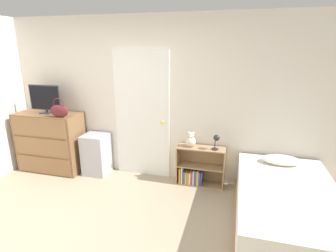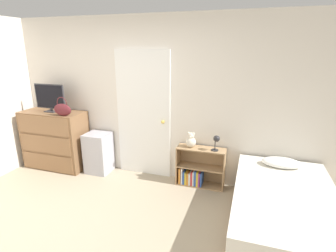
{
  "view_description": "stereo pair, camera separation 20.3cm",
  "coord_description": "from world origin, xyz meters",
  "px_view_note": "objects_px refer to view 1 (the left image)",
  "views": [
    {
      "loc": [
        1.58,
        -1.93,
        2.08
      ],
      "look_at": [
        0.61,
        1.67,
        0.95
      ],
      "focal_mm": 28.0,
      "sensor_mm": 36.0,
      "label": 1
    },
    {
      "loc": [
        1.77,
        -1.87,
        2.08
      ],
      "look_at": [
        0.61,
        1.67,
        0.95
      ],
      "focal_mm": 28.0,
      "sensor_mm": 36.0,
      "label": 2
    }
  ],
  "objects_px": {
    "dresser": "(51,142)",
    "tv": "(45,99)",
    "bed": "(286,209)",
    "storage_bin": "(97,154)",
    "desk_lamp": "(216,139)",
    "bookshelf": "(197,170)",
    "teddy_bear": "(191,140)",
    "handbag": "(59,111)"
  },
  "relations": [
    {
      "from": "bookshelf",
      "to": "desk_lamp",
      "type": "relative_size",
      "value": 3.08
    },
    {
      "from": "handbag",
      "to": "desk_lamp",
      "type": "distance_m",
      "value": 2.47
    },
    {
      "from": "handbag",
      "to": "dresser",
      "type": "bearing_deg",
      "value": 156.13
    },
    {
      "from": "dresser",
      "to": "teddy_bear",
      "type": "height_order",
      "value": "dresser"
    },
    {
      "from": "teddy_bear",
      "to": "desk_lamp",
      "type": "distance_m",
      "value": 0.39
    },
    {
      "from": "handbag",
      "to": "bed",
      "type": "bearing_deg",
      "value": -9.11
    },
    {
      "from": "desk_lamp",
      "to": "tv",
      "type": "bearing_deg",
      "value": -178.44
    },
    {
      "from": "teddy_bear",
      "to": "bed",
      "type": "xyz_separation_m",
      "value": [
        1.27,
        -0.82,
        -0.44
      ]
    },
    {
      "from": "dresser",
      "to": "bed",
      "type": "height_order",
      "value": "dresser"
    },
    {
      "from": "tv",
      "to": "handbag",
      "type": "xyz_separation_m",
      "value": [
        0.38,
        -0.18,
        -0.14
      ]
    },
    {
      "from": "teddy_bear",
      "to": "tv",
      "type": "bearing_deg",
      "value": -177.34
    },
    {
      "from": "tv",
      "to": "handbag",
      "type": "height_order",
      "value": "tv"
    },
    {
      "from": "storage_bin",
      "to": "bed",
      "type": "bearing_deg",
      "value": -14.76
    },
    {
      "from": "bed",
      "to": "dresser",
      "type": "bearing_deg",
      "value": 169.32
    },
    {
      "from": "dresser",
      "to": "bed",
      "type": "bearing_deg",
      "value": -10.68
    },
    {
      "from": "handbag",
      "to": "bed",
      "type": "xyz_separation_m",
      "value": [
        3.32,
        -0.53,
        -0.84
      ]
    },
    {
      "from": "dresser",
      "to": "tv",
      "type": "bearing_deg",
      "value": 136.02
    },
    {
      "from": "storage_bin",
      "to": "desk_lamp",
      "type": "xyz_separation_m",
      "value": [
        1.98,
        0.03,
        0.44
      ]
    },
    {
      "from": "dresser",
      "to": "bookshelf",
      "type": "relative_size",
      "value": 1.5
    },
    {
      "from": "bookshelf",
      "to": "desk_lamp",
      "type": "bearing_deg",
      "value": -8.63
    },
    {
      "from": "handbag",
      "to": "teddy_bear",
      "type": "relative_size",
      "value": 1.35
    },
    {
      "from": "dresser",
      "to": "storage_bin",
      "type": "distance_m",
      "value": 0.84
    },
    {
      "from": "teddy_bear",
      "to": "bookshelf",
      "type": "bearing_deg",
      "value": 2.77
    },
    {
      "from": "dresser",
      "to": "desk_lamp",
      "type": "height_order",
      "value": "dresser"
    },
    {
      "from": "tv",
      "to": "bed",
      "type": "height_order",
      "value": "tv"
    },
    {
      "from": "dresser",
      "to": "desk_lamp",
      "type": "distance_m",
      "value": 2.82
    },
    {
      "from": "storage_bin",
      "to": "bookshelf",
      "type": "xyz_separation_m",
      "value": [
        1.7,
        0.07,
        -0.1
      ]
    },
    {
      "from": "tv",
      "to": "handbag",
      "type": "bearing_deg",
      "value": -24.74
    },
    {
      "from": "storage_bin",
      "to": "bed",
      "type": "distance_m",
      "value": 2.96
    },
    {
      "from": "handbag",
      "to": "teddy_bear",
      "type": "bearing_deg",
      "value": 8.04
    },
    {
      "from": "tv",
      "to": "bed",
      "type": "bearing_deg",
      "value": -10.83
    },
    {
      "from": "desk_lamp",
      "to": "bed",
      "type": "bearing_deg",
      "value": -41.43
    },
    {
      "from": "storage_bin",
      "to": "desk_lamp",
      "type": "distance_m",
      "value": 2.02
    },
    {
      "from": "handbag",
      "to": "teddy_bear",
      "type": "xyz_separation_m",
      "value": [
        2.05,
        0.29,
        -0.4
      ]
    },
    {
      "from": "handbag",
      "to": "bed",
      "type": "height_order",
      "value": "handbag"
    },
    {
      "from": "handbag",
      "to": "bookshelf",
      "type": "xyz_separation_m",
      "value": [
        2.16,
        0.29,
        -0.88
      ]
    },
    {
      "from": "handbag",
      "to": "bookshelf",
      "type": "relative_size",
      "value": 0.44
    },
    {
      "from": "storage_bin",
      "to": "teddy_bear",
      "type": "xyz_separation_m",
      "value": [
        1.59,
        0.07,
        0.38
      ]
    },
    {
      "from": "desk_lamp",
      "to": "bed",
      "type": "xyz_separation_m",
      "value": [
        0.89,
        -0.79,
        -0.5
      ]
    },
    {
      "from": "dresser",
      "to": "storage_bin",
      "type": "xyz_separation_m",
      "value": [
        0.83,
        0.06,
        -0.16
      ]
    },
    {
      "from": "bed",
      "to": "desk_lamp",
      "type": "bearing_deg",
      "value": 138.57
    },
    {
      "from": "bed",
      "to": "storage_bin",
      "type": "bearing_deg",
      "value": 165.24
    }
  ]
}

